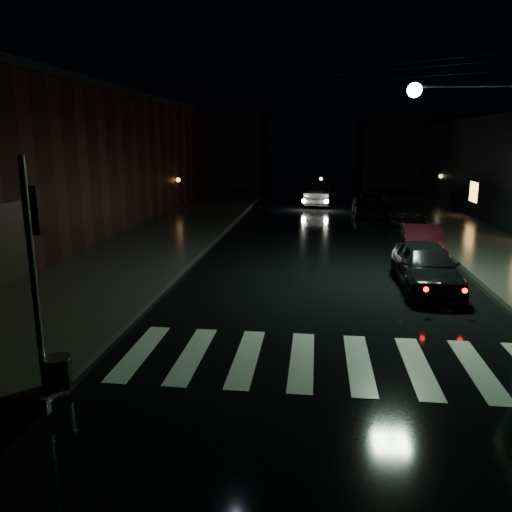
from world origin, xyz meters
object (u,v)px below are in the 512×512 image
(oncoming_car, at_px, (320,194))
(parked_car_d, at_px, (371,205))
(parked_car_a, at_px, (426,266))
(parked_car_b, at_px, (421,242))
(parked_car_c, at_px, (401,207))

(oncoming_car, bearing_deg, parked_car_d, 131.06)
(parked_car_d, bearing_deg, parked_car_a, -88.83)
(parked_car_a, relative_size, parked_car_b, 1.07)
(parked_car_c, bearing_deg, parked_car_b, -98.05)
(parked_car_a, bearing_deg, parked_car_b, 80.48)
(parked_car_b, bearing_deg, parked_car_a, -94.37)
(parked_car_c, bearing_deg, parked_car_d, 129.63)
(parked_car_d, bearing_deg, parked_car_c, -45.79)
(parked_car_b, distance_m, parked_car_c, 10.24)
(parked_car_d, height_order, oncoming_car, oncoming_car)
(parked_car_b, xyz_separation_m, parked_car_c, (0.79, 10.21, 0.10))
(parked_car_a, xyz_separation_m, oncoming_car, (-3.27, 20.78, 0.08))
(parked_car_b, height_order, oncoming_car, oncoming_car)
(parked_car_b, relative_size, parked_car_d, 0.87)
(parked_car_a, relative_size, parked_car_d, 0.93)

